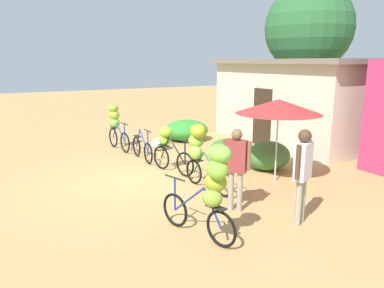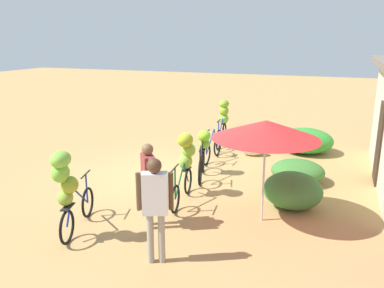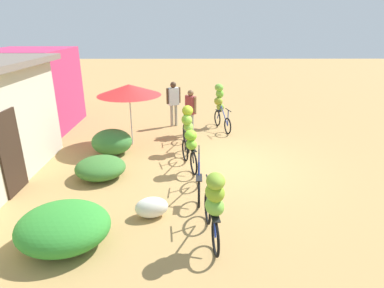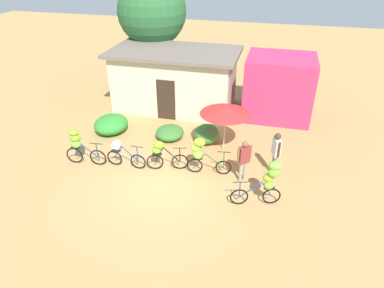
{
  "view_description": "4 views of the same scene",
  "coord_description": "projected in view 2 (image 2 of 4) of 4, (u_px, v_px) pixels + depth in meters",
  "views": [
    {
      "loc": [
        8.27,
        -3.12,
        2.91
      ],
      "look_at": [
        0.01,
        1.53,
        0.75
      ],
      "focal_mm": 34.04,
      "sensor_mm": 36.0,
      "label": 1
    },
    {
      "loc": [
        8.95,
        4.19,
        3.52
      ],
      "look_at": [
        0.13,
        0.85,
        0.97
      ],
      "focal_mm": 36.91,
      "sensor_mm": 36.0,
      "label": 2
    },
    {
      "loc": [
        -8.47,
        0.97,
        3.84
      ],
      "look_at": [
        -0.25,
        0.93,
        0.75
      ],
      "focal_mm": 30.04,
      "sensor_mm": 36.0,
      "label": 3
    },
    {
      "loc": [
        3.48,
        -9.45,
        7.6
      ],
      "look_at": [
        0.75,
        1.38,
        1.03
      ],
      "focal_mm": 32.26,
      "sensor_mm": 36.0,
      "label": 4
    }
  ],
  "objects": [
    {
      "name": "bicycle_by_shop",
      "position": [
        185.0,
        159.0,
        8.78
      ],
      "size": [
        1.67,
        0.44,
        1.49
      ],
      "color": "black",
      "rests_on": "ground"
    },
    {
      "name": "bicycle_near_pile",
      "position": [
        212.0,
        149.0,
        11.63
      ],
      "size": [
        1.62,
        0.15,
        1.0
      ],
      "color": "black",
      "rests_on": "ground"
    },
    {
      "name": "produce_sack",
      "position": [
        253.0,
        149.0,
        12.13
      ],
      "size": [
        0.57,
        0.77,
        0.44
      ],
      "primitive_type": "ellipsoid",
      "rotation": [
        0.0,
        0.0,
        1.78
      ],
      "color": "silver",
      "rests_on": "ground"
    },
    {
      "name": "bicycle_leftmost",
      "position": [
        223.0,
        118.0,
        13.22
      ],
      "size": [
        1.64,
        0.44,
        1.51
      ],
      "color": "black",
      "rests_on": "ground"
    },
    {
      "name": "hedge_bush_front_left",
      "position": [
        306.0,
        141.0,
        12.42
      ],
      "size": [
        1.49,
        1.69,
        0.77
      ],
      "primitive_type": "ellipsoid",
      "color": "#318B30",
      "rests_on": "ground"
    },
    {
      "name": "person_vendor",
      "position": [
        148.0,
        177.0,
        7.35
      ],
      "size": [
        0.47,
        0.41,
        1.65
      ],
      "color": "gray",
      "rests_on": "ground"
    },
    {
      "name": "bicycle_center_loaded",
      "position": [
        203.0,
        150.0,
        10.2
      ],
      "size": [
        1.56,
        0.49,
        1.2
      ],
      "color": "black",
      "rests_on": "ground"
    },
    {
      "name": "hedge_bush_front_right",
      "position": [
        298.0,
        171.0,
        9.9
      ],
      "size": [
        1.23,
        1.32,
        0.56
      ],
      "primitive_type": "ellipsoid",
      "color": "#3A732F",
      "rests_on": "ground"
    },
    {
      "name": "market_umbrella",
      "position": [
        266.0,
        130.0,
        7.38
      ],
      "size": [
        2.05,
        2.05,
        2.03
      ],
      "color": "beige",
      "rests_on": "ground"
    },
    {
      "name": "bicycle_rightmost",
      "position": [
        67.0,
        186.0,
        6.93
      ],
      "size": [
        1.64,
        0.63,
        1.68
      ],
      "color": "black",
      "rests_on": "ground"
    },
    {
      "name": "person_bystander",
      "position": [
        155.0,
        200.0,
        6.13
      ],
      "size": [
        0.34,
        0.54,
        1.76
      ],
      "color": "gray",
      "rests_on": "ground"
    },
    {
      "name": "hedge_bush_mid",
      "position": [
        293.0,
        190.0,
        8.35
      ],
      "size": [
        1.07,
        1.24,
        0.79
      ],
      "primitive_type": "ellipsoid",
      "color": "#3A7735",
      "rests_on": "ground"
    },
    {
      "name": "ground_plane",
      "position": [
        164.0,
        175.0,
        10.43
      ],
      "size": [
        60.0,
        60.0,
        0.0
      ],
      "primitive_type": "plane",
      "color": "tan"
    }
  ]
}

